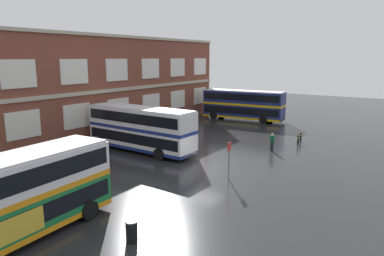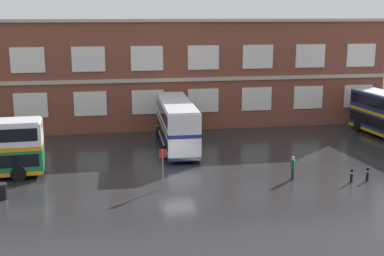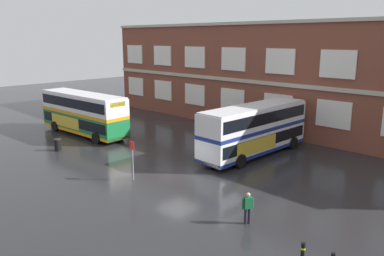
# 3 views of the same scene
# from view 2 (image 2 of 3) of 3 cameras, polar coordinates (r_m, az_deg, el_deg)

# --- Properties ---
(ground_plane) EXTENTS (120.00, 120.00, 0.00)m
(ground_plane) POSITION_cam_2_polar(r_m,az_deg,el_deg) (38.51, -2.03, -4.36)
(ground_plane) COLOR #232326
(brick_terminal_building) EXTENTS (49.26, 8.19, 10.85)m
(brick_terminal_building) POSITION_cam_2_polar(r_m,az_deg,el_deg) (52.95, -5.41, 6.14)
(brick_terminal_building) COLOR brown
(brick_terminal_building) RESTS_ON ground
(double_decker_middle) EXTENTS (3.07, 11.06, 4.07)m
(double_decker_middle) POSITION_cam_2_polar(r_m,az_deg,el_deg) (43.44, -1.76, 0.55)
(double_decker_middle) COLOR silver
(double_decker_middle) RESTS_ON ground
(waiting_passenger) EXTENTS (0.42, 0.60, 1.70)m
(waiting_passenger) POSITION_cam_2_polar(r_m,az_deg,el_deg) (35.97, 11.28, -4.30)
(waiting_passenger) COLOR black
(waiting_passenger) RESTS_ON ground
(bus_stand_flag) EXTENTS (0.44, 0.10, 2.70)m
(bus_stand_flag) POSITION_cam_2_polar(r_m,az_deg,el_deg) (33.31, -3.32, -4.18)
(bus_stand_flag) COLOR slate
(bus_stand_flag) RESTS_ON ground
(station_litter_bin) EXTENTS (0.60, 0.60, 1.03)m
(station_litter_bin) POSITION_cam_2_polar(r_m,az_deg,el_deg) (33.88, -20.57, -6.69)
(station_litter_bin) COLOR black
(station_litter_bin) RESTS_ON ground
(safety_bollard_west) EXTENTS (0.19, 0.19, 0.95)m
(safety_bollard_west) POSITION_cam_2_polar(r_m,az_deg,el_deg) (36.54, 17.52, -5.11)
(safety_bollard_west) COLOR black
(safety_bollard_west) RESTS_ON ground
(safety_bollard_east) EXTENTS (0.19, 0.19, 0.95)m
(safety_bollard_east) POSITION_cam_2_polar(r_m,az_deg,el_deg) (37.22, 19.15, -4.90)
(safety_bollard_east) COLOR black
(safety_bollard_east) RESTS_ON ground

